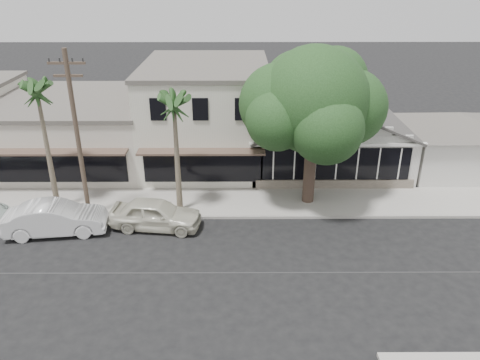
{
  "coord_description": "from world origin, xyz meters",
  "views": [
    {
      "loc": [
        -0.87,
        -17.25,
        12.47
      ],
      "look_at": [
        -0.76,
        6.0,
        1.82
      ],
      "focal_mm": 35.0,
      "sensor_mm": 36.0,
      "label": 1
    }
  ],
  "objects_px": {
    "utility_pole": "(77,133)",
    "car_1": "(56,218)",
    "shade_tree": "(312,102)",
    "car_0": "(156,214)"
  },
  "relations": [
    {
      "from": "utility_pole",
      "to": "shade_tree",
      "type": "bearing_deg",
      "value": 8.7
    },
    {
      "from": "car_0",
      "to": "car_1",
      "type": "bearing_deg",
      "value": 102.66
    },
    {
      "from": "utility_pole",
      "to": "shade_tree",
      "type": "height_order",
      "value": "utility_pole"
    },
    {
      "from": "utility_pole",
      "to": "car_1",
      "type": "relative_size",
      "value": 1.78
    },
    {
      "from": "car_0",
      "to": "shade_tree",
      "type": "distance_m",
      "value": 10.13
    },
    {
      "from": "utility_pole",
      "to": "car_0",
      "type": "relative_size",
      "value": 1.92
    },
    {
      "from": "utility_pole",
      "to": "shade_tree",
      "type": "distance_m",
      "value": 12.27
    },
    {
      "from": "car_0",
      "to": "car_1",
      "type": "relative_size",
      "value": 0.93
    },
    {
      "from": "car_1",
      "to": "shade_tree",
      "type": "relative_size",
      "value": 0.56
    },
    {
      "from": "car_1",
      "to": "shade_tree",
      "type": "distance_m",
      "value": 14.58
    }
  ]
}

